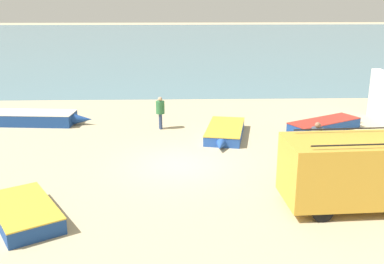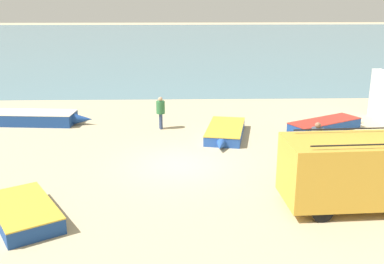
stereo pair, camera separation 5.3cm
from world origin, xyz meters
TOP-DOWN VIEW (x-y plane):
  - ground_plane at (0.00, 0.00)m, footprint 200.00×200.00m
  - sea_water at (0.00, 52.00)m, footprint 120.00×80.00m
  - parked_van at (5.75, -3.88)m, footprint 5.00×2.37m
  - fishing_rowboat_0 at (2.20, 3.74)m, footprint 2.36×4.57m
  - fishing_rowboat_1 at (-4.83, -4.47)m, footprint 3.04×3.78m
  - fishing_rowboat_2 at (-7.73, 6.30)m, footprint 5.70×1.91m
  - fishing_rowboat_3 at (7.52, 4.79)m, footprint 4.65×3.11m
  - fisherman_1 at (-0.98, 5.21)m, footprint 0.44×0.44m
  - fisherman_2 at (5.50, -0.06)m, footprint 0.47×0.47m

SIDE VIEW (x-z plane):
  - ground_plane at x=0.00m, z-range 0.00..0.00m
  - sea_water at x=0.00m, z-range 0.00..0.01m
  - fishing_rowboat_0 at x=2.20m, z-range 0.00..0.49m
  - fishing_rowboat_1 at x=-4.83m, z-range 0.00..0.52m
  - fishing_rowboat_3 at x=7.52m, z-range 0.00..0.52m
  - fishing_rowboat_2 at x=-7.73m, z-range 0.00..0.66m
  - fisherman_1 at x=-0.98m, z-range 0.16..1.84m
  - fisherman_2 at x=5.50m, z-range 0.17..1.95m
  - parked_van at x=5.75m, z-range 0.05..2.47m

